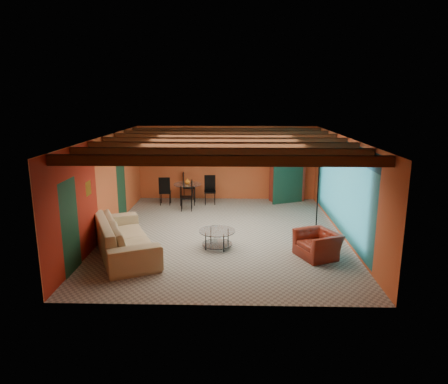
{
  "coord_description": "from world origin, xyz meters",
  "views": [
    {
      "loc": [
        0.29,
        -10.78,
        3.75
      ],
      "look_at": [
        0.0,
        0.2,
        1.15
      ],
      "focal_mm": 32.53,
      "sensor_mm": 36.0,
      "label": 1
    }
  ],
  "objects_px": {
    "coffee_table": "(217,239)",
    "dining_table": "(188,190)",
    "floor_lamp": "(318,196)",
    "sofa": "(124,236)",
    "vase": "(187,173)",
    "armchair": "(318,244)",
    "potted_plant": "(289,139)",
    "armoire": "(287,174)"
  },
  "relations": [
    {
      "from": "dining_table",
      "to": "potted_plant",
      "type": "xyz_separation_m",
      "value": [
        3.57,
        0.55,
        1.74
      ]
    },
    {
      "from": "armoire",
      "to": "dining_table",
      "type": "bearing_deg",
      "value": 165.57
    },
    {
      "from": "sofa",
      "to": "potted_plant",
      "type": "height_order",
      "value": "potted_plant"
    },
    {
      "from": "sofa",
      "to": "armchair",
      "type": "distance_m",
      "value": 4.66
    },
    {
      "from": "sofa",
      "to": "coffee_table",
      "type": "height_order",
      "value": "sofa"
    },
    {
      "from": "sofa",
      "to": "floor_lamp",
      "type": "relative_size",
      "value": 1.4
    },
    {
      "from": "coffee_table",
      "to": "potted_plant",
      "type": "xyz_separation_m",
      "value": [
        2.34,
        4.8,
        2.02
      ]
    },
    {
      "from": "coffee_table",
      "to": "potted_plant",
      "type": "relative_size",
      "value": 1.93
    },
    {
      "from": "armchair",
      "to": "dining_table",
      "type": "distance_m",
      "value": 6.01
    },
    {
      "from": "sofa",
      "to": "vase",
      "type": "distance_m",
      "value": 4.82
    },
    {
      "from": "coffee_table",
      "to": "dining_table",
      "type": "xyz_separation_m",
      "value": [
        -1.23,
        4.25,
        0.28
      ]
    },
    {
      "from": "sofa",
      "to": "armoire",
      "type": "relative_size",
      "value": 1.48
    },
    {
      "from": "dining_table",
      "to": "floor_lamp",
      "type": "height_order",
      "value": "floor_lamp"
    },
    {
      "from": "armchair",
      "to": "floor_lamp",
      "type": "xyz_separation_m",
      "value": [
        0.31,
        1.77,
        0.75
      ]
    },
    {
      "from": "coffee_table",
      "to": "armoire",
      "type": "xyz_separation_m",
      "value": [
        2.34,
        4.8,
        0.77
      ]
    },
    {
      "from": "dining_table",
      "to": "armoire",
      "type": "xyz_separation_m",
      "value": [
        3.57,
        0.55,
        0.5
      ]
    },
    {
      "from": "armchair",
      "to": "potted_plant",
      "type": "xyz_separation_m",
      "value": [
        -0.08,
        5.32,
        1.94
      ]
    },
    {
      "from": "sofa",
      "to": "coffee_table",
      "type": "xyz_separation_m",
      "value": [
        2.24,
        0.41,
        -0.2
      ]
    },
    {
      "from": "sofa",
      "to": "potted_plant",
      "type": "bearing_deg",
      "value": -65.9
    },
    {
      "from": "coffee_table",
      "to": "potted_plant",
      "type": "distance_m",
      "value": 5.71
    },
    {
      "from": "coffee_table",
      "to": "vase",
      "type": "xyz_separation_m",
      "value": [
        -1.23,
        4.25,
        0.89
      ]
    },
    {
      "from": "armchair",
      "to": "potted_plant",
      "type": "bearing_deg",
      "value": 156.27
    },
    {
      "from": "armoire",
      "to": "potted_plant",
      "type": "bearing_deg",
      "value": 0.0
    },
    {
      "from": "dining_table",
      "to": "potted_plant",
      "type": "bearing_deg",
      "value": 8.74
    },
    {
      "from": "sofa",
      "to": "armchair",
      "type": "bearing_deg",
      "value": -115.96
    },
    {
      "from": "coffee_table",
      "to": "vase",
      "type": "relative_size",
      "value": 4.68
    },
    {
      "from": "sofa",
      "to": "vase",
      "type": "relative_size",
      "value": 15.19
    },
    {
      "from": "sofa",
      "to": "armoire",
      "type": "xyz_separation_m",
      "value": [
        4.58,
        5.21,
        0.57
      ]
    },
    {
      "from": "potted_plant",
      "to": "vase",
      "type": "distance_m",
      "value": 3.78
    },
    {
      "from": "vase",
      "to": "armchair",
      "type": "bearing_deg",
      "value": -52.62
    },
    {
      "from": "sofa",
      "to": "vase",
      "type": "bearing_deg",
      "value": -36.84
    },
    {
      "from": "sofa",
      "to": "armoire",
      "type": "bearing_deg",
      "value": -65.9
    },
    {
      "from": "sofa",
      "to": "dining_table",
      "type": "distance_m",
      "value": 4.77
    },
    {
      "from": "coffee_table",
      "to": "potted_plant",
      "type": "bearing_deg",
      "value": 64.02
    },
    {
      "from": "sofa",
      "to": "dining_table",
      "type": "bearing_deg",
      "value": -36.84
    },
    {
      "from": "vase",
      "to": "sofa",
      "type": "bearing_deg",
      "value": -102.24
    },
    {
      "from": "floor_lamp",
      "to": "potted_plant",
      "type": "xyz_separation_m",
      "value": [
        -0.39,
        3.55,
        1.19
      ]
    },
    {
      "from": "armoire",
      "to": "vase",
      "type": "height_order",
      "value": "armoire"
    },
    {
      "from": "dining_table",
      "to": "armchair",
      "type": "bearing_deg",
      "value": -52.62
    },
    {
      "from": "armoire",
      "to": "coffee_table",
      "type": "bearing_deg",
      "value": -139.14
    },
    {
      "from": "potted_plant",
      "to": "armchair",
      "type": "bearing_deg",
      "value": -89.15
    },
    {
      "from": "dining_table",
      "to": "floor_lamp",
      "type": "xyz_separation_m",
      "value": [
        3.96,
        -3.0,
        0.55
      ]
    }
  ]
}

